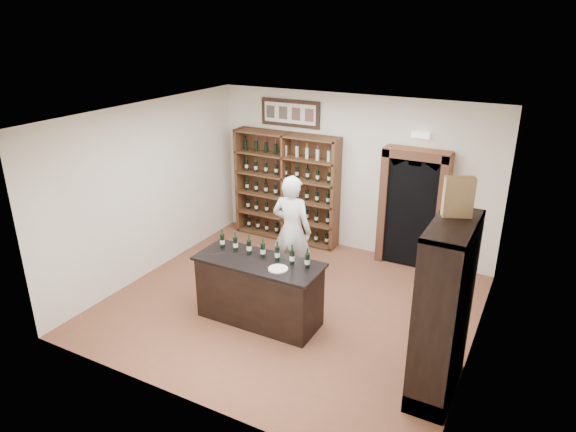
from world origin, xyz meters
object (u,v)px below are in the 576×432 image
Objects in this scene: tasting_counter at (259,291)px; counter_bottle_0 at (222,241)px; side_cabinet at (443,337)px; shopkeeper at (292,230)px; wine_shelf at (287,187)px; wine_crate at (458,197)px.

counter_bottle_0 reaches higher than tasting_counter.
tasting_counter is 2.75m from side_cabinet.
shopkeeper is (-0.14, 1.31, 0.46)m from tasting_counter.
counter_bottle_0 is at bearing -82.28° from wine_shelf.
tasting_counter is (1.10, -2.93, -0.61)m from wine_shelf.
wine_crate is (2.66, -0.07, 1.93)m from tasting_counter.
shopkeeper is at bearing 150.68° from side_cabinet.
wine_crate is at bearing 106.07° from side_cabinet.
wine_shelf is at bearing -60.96° from shopkeeper.
shopkeeper is at bearing 63.80° from counter_bottle_0.
wine_shelf is 7.33× the size of counter_bottle_0.
counter_bottle_0 is at bearing 154.46° from wine_crate.
side_cabinet reaches higher than shopkeeper.
wine_crate is (3.38, -0.20, 1.32)m from counter_bottle_0.
wine_shelf reaches higher than tasting_counter.
tasting_counter is at bearing -69.44° from wine_shelf.
tasting_counter is at bearing -10.32° from counter_bottle_0.
counter_bottle_0 is 3.63m from wine_crate.
tasting_counter is 0.95m from counter_bottle_0.
counter_bottle_0 is (-0.72, 0.13, 0.61)m from tasting_counter.
shopkeeper is (-2.87, 1.61, 0.20)m from side_cabinet.
wine_crate is at bearing -1.42° from tasting_counter.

